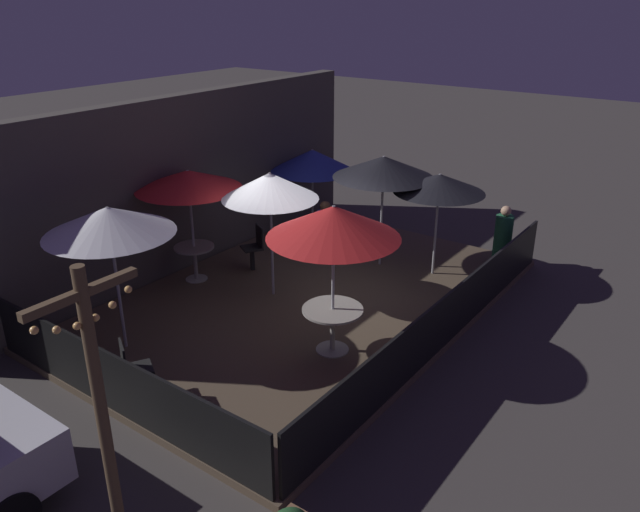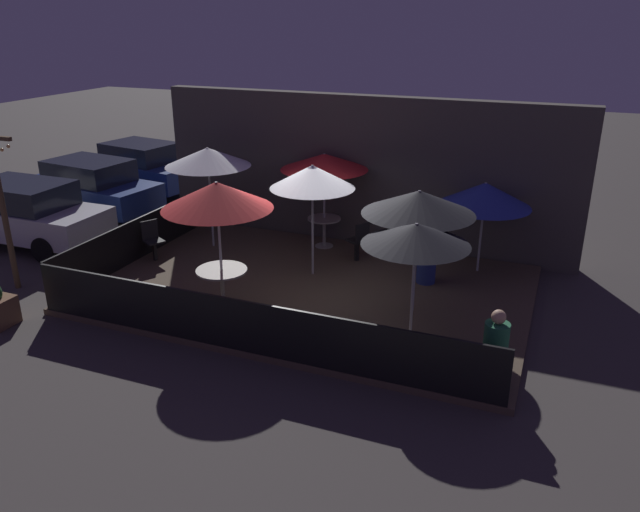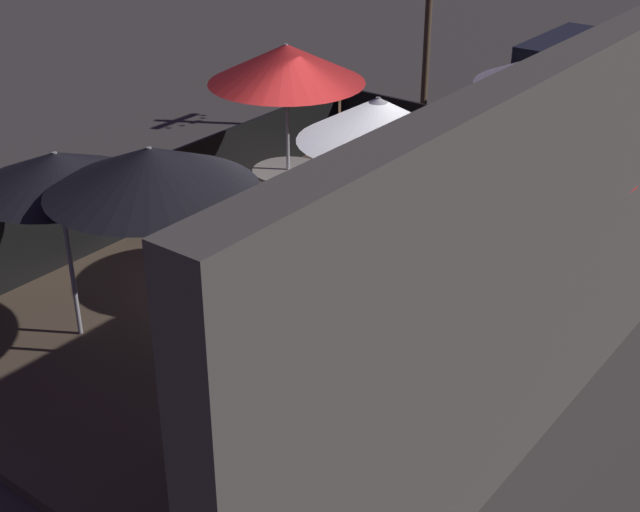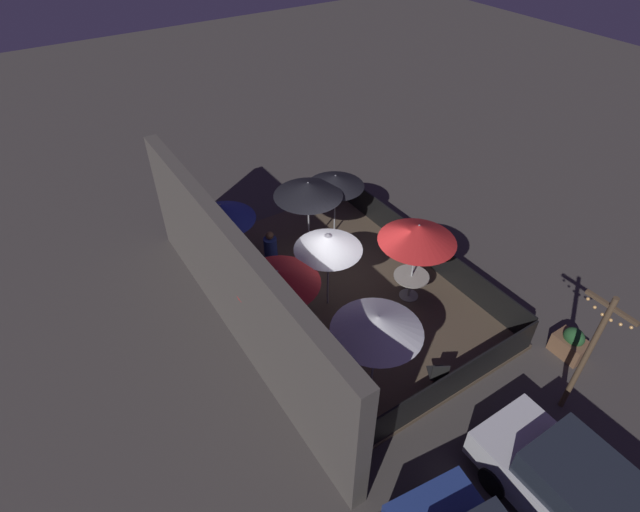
# 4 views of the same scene
# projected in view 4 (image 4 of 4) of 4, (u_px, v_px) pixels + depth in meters

# --- Properties ---
(ground_plane) EXTENTS (60.00, 60.00, 0.00)m
(ground_plane) POSITION_uv_depth(u_px,v_px,m) (341.00, 293.00, 14.59)
(ground_plane) COLOR #423D3A
(patio_deck) EXTENTS (8.84, 5.91, 0.12)m
(patio_deck) POSITION_uv_depth(u_px,v_px,m) (341.00, 291.00, 14.56)
(patio_deck) COLOR brown
(patio_deck) RESTS_ON ground_plane
(building_wall) EXTENTS (10.44, 0.36, 3.70)m
(building_wall) POSITION_uv_depth(u_px,v_px,m) (235.00, 287.00, 12.09)
(building_wall) COLOR #4C4742
(building_wall) RESTS_ON ground_plane
(fence_front) EXTENTS (8.64, 0.05, 0.95)m
(fence_front) POSITION_uv_depth(u_px,v_px,m) (419.00, 244.00, 15.44)
(fence_front) COLOR black
(fence_front) RESTS_ON patio_deck
(fence_side_left) EXTENTS (0.05, 5.71, 0.95)m
(fence_side_left) POSITION_uv_depth(u_px,v_px,m) (451.00, 385.00, 11.38)
(fence_side_left) COLOR black
(fence_side_left) RESTS_ON patio_deck
(patio_umbrella_0) EXTENTS (2.08, 2.08, 2.49)m
(patio_umbrella_0) POSITION_uv_depth(u_px,v_px,m) (418.00, 233.00, 12.92)
(patio_umbrella_0) COLOR #B2B2B7
(patio_umbrella_0) RESTS_ON patio_deck
(patio_umbrella_1) EXTENTS (2.08, 2.08, 2.30)m
(patio_umbrella_1) POSITION_uv_depth(u_px,v_px,m) (277.00, 277.00, 11.78)
(patio_umbrella_1) COLOR #B2B2B7
(patio_umbrella_1) RESTS_ON patio_deck
(patio_umbrella_2) EXTENTS (1.83, 1.83, 2.14)m
(patio_umbrella_2) POSITION_uv_depth(u_px,v_px,m) (335.00, 181.00, 15.50)
(patio_umbrella_2) COLOR #B2B2B7
(patio_umbrella_2) RESTS_ON patio_deck
(patio_umbrella_3) EXTENTS (1.80, 1.80, 2.44)m
(patio_umbrella_3) POSITION_uv_depth(u_px,v_px,m) (328.00, 242.00, 12.72)
(patio_umbrella_3) COLOR #B2B2B7
(patio_umbrella_3) RESTS_ON patio_deck
(patio_umbrella_4) EXTENTS (2.02, 2.02, 2.44)m
(patio_umbrella_4) POSITION_uv_depth(u_px,v_px,m) (377.00, 324.00, 10.48)
(patio_umbrella_4) COLOR #B2B2B7
(patio_umbrella_4) RESTS_ON patio_deck
(patio_umbrella_5) EXTENTS (2.00, 2.00, 2.02)m
(patio_umbrella_5) POSITION_uv_depth(u_px,v_px,m) (221.00, 212.00, 14.52)
(patio_umbrella_5) COLOR #B2B2B7
(patio_umbrella_5) RESTS_ON patio_deck
(patio_umbrella_6) EXTENTS (2.09, 2.09, 2.38)m
(patio_umbrella_6) POSITION_uv_depth(u_px,v_px,m) (308.00, 189.00, 14.73)
(patio_umbrella_6) COLOR #B2B2B7
(patio_umbrella_6) RESTS_ON patio_deck
(dining_table_0) EXTENTS (0.99, 0.99, 0.76)m
(dining_table_0) POSITION_uv_depth(u_px,v_px,m) (411.00, 280.00, 13.94)
(dining_table_0) COLOR #9E998E
(dining_table_0) RESTS_ON patio_deck
(dining_table_1) EXTENTS (0.81, 0.81, 0.73)m
(dining_table_1) POSITION_uv_depth(u_px,v_px,m) (281.00, 322.00, 12.75)
(dining_table_1) COLOR #9E998E
(dining_table_1) RESTS_ON patio_deck
(patio_chair_0) EXTENTS (0.54, 0.54, 0.92)m
(patio_chair_0) POSITION_uv_depth(u_px,v_px,m) (438.00, 374.00, 11.58)
(patio_chair_0) COLOR black
(patio_chair_0) RESTS_ON patio_deck
(patio_chair_1) EXTENTS (0.55, 0.55, 0.96)m
(patio_chair_1) POSITION_uv_depth(u_px,v_px,m) (281.00, 289.00, 13.77)
(patio_chair_1) COLOR black
(patio_chair_1) RESTS_ON patio_deck
(patron_0) EXTENTS (0.56, 0.56, 1.18)m
(patron_0) POSITION_uv_depth(u_px,v_px,m) (271.00, 250.00, 15.13)
(patron_0) COLOR navy
(patron_0) RESTS_ON patio_deck
(patron_1) EXTENTS (0.54, 0.54, 1.25)m
(patron_1) POSITION_uv_depth(u_px,v_px,m) (331.00, 189.00, 17.75)
(patron_1) COLOR #236642
(patron_1) RESTS_ON patio_deck
(planter_box) EXTENTS (0.82, 0.58, 0.88)m
(planter_box) POSITION_uv_depth(u_px,v_px,m) (571.00, 344.00, 12.60)
(planter_box) COLOR brown
(planter_box) RESTS_ON ground_plane
(light_post) EXTENTS (1.10, 0.12, 3.47)m
(light_post) POSITION_uv_depth(u_px,v_px,m) (589.00, 350.00, 10.42)
(light_post) COLOR brown
(light_post) RESTS_ON ground_plane
(parked_car_0) EXTENTS (4.31, 1.80, 1.62)m
(parked_car_0) POSITION_uv_depth(u_px,v_px,m) (587.00, 505.00, 9.05)
(parked_car_0) COLOR silver
(parked_car_0) RESTS_ON ground_plane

